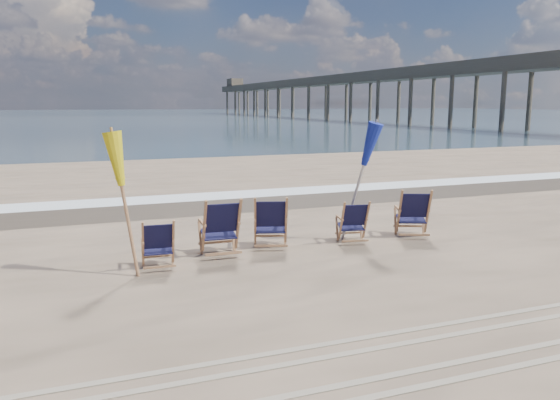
% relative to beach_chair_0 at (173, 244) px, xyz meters
% --- Properties ---
extents(ocean, '(400.00, 400.00, 0.00)m').
position_rel_beach_chair_0_xyz_m(ocean, '(2.22, 126.65, -0.44)').
color(ocean, '#364B5A').
rests_on(ocean, ground).
extents(surf_foam, '(200.00, 1.40, 0.01)m').
position_rel_beach_chair_0_xyz_m(surf_foam, '(2.22, 6.95, -0.44)').
color(surf_foam, silver).
rests_on(surf_foam, ground).
extents(wet_sand_strip, '(200.00, 2.60, 0.00)m').
position_rel_beach_chair_0_xyz_m(wet_sand_strip, '(2.22, 5.45, -0.44)').
color(wet_sand_strip, '#42362A').
rests_on(wet_sand_strip, ground).
extents(tire_tracks, '(80.00, 1.30, 0.01)m').
position_rel_beach_chair_0_xyz_m(tire_tracks, '(2.22, -4.15, -0.43)').
color(tire_tracks, gray).
rests_on(tire_tracks, ground).
extents(beach_chair_0, '(0.61, 0.67, 0.88)m').
position_rel_beach_chair_0_xyz_m(beach_chair_0, '(0.00, 0.00, 0.00)').
color(beach_chair_0, black).
rests_on(beach_chair_0, ground).
extents(beach_chair_1, '(0.74, 0.83, 1.11)m').
position_rel_beach_chair_0_xyz_m(beach_chair_1, '(1.24, 0.37, 0.12)').
color(beach_chair_1, black).
rests_on(beach_chair_1, ground).
extents(beach_chair_2, '(0.87, 0.92, 1.05)m').
position_rel_beach_chair_0_xyz_m(beach_chair_2, '(2.22, 0.51, 0.08)').
color(beach_chair_2, black).
rests_on(beach_chair_2, ground).
extents(beach_chair_3, '(0.69, 0.74, 0.89)m').
position_rel_beach_chair_0_xyz_m(beach_chair_3, '(3.86, 0.36, 0.00)').
color(beach_chair_3, black).
rests_on(beach_chair_3, ground).
extents(beach_chair_4, '(0.91, 0.95, 1.05)m').
position_rel_beach_chair_0_xyz_m(beach_chair_4, '(5.25, 0.27, 0.08)').
color(beach_chair_4, black).
rests_on(beach_chair_4, ground).
extents(umbrella_yellow, '(0.30, 0.30, 2.31)m').
position_rel_beach_chair_0_xyz_m(umbrella_yellow, '(-0.74, -0.10, 1.34)').
color(umbrella_yellow, '#A27048').
rests_on(umbrella_yellow, ground).
extents(umbrella_blue, '(0.30, 0.30, 2.44)m').
position_rel_beach_chair_0_xyz_m(umbrella_blue, '(3.78, 0.61, 1.46)').
color(umbrella_blue, '#A5A5AD').
rests_on(umbrella_blue, ground).
extents(fishing_pier, '(4.40, 140.00, 9.30)m').
position_rel_beach_chair_0_xyz_m(fishing_pier, '(40.22, 72.65, 4.21)').
color(fishing_pier, brown).
rests_on(fishing_pier, ground).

